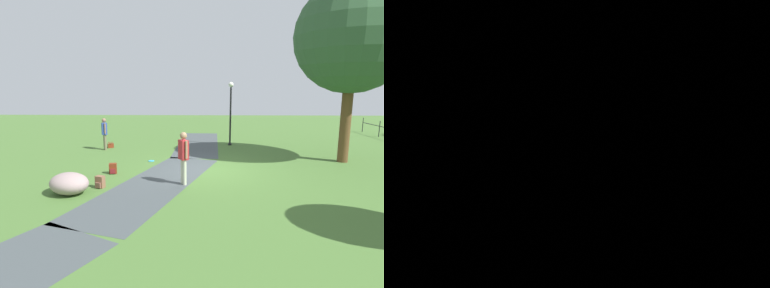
# 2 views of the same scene
# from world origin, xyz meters

# --- Properties ---
(ground_plane) EXTENTS (48.00, 48.00, 0.00)m
(ground_plane) POSITION_xyz_m (0.00, 0.00, 0.00)
(ground_plane) COLOR #456B2F
(footpath_segment_near) EXTENTS (8.09, 2.62, 0.01)m
(footpath_segment_near) POSITION_xyz_m (-6.00, -0.48, 0.00)
(footpath_segment_near) COLOR #41484A
(footpath_segment_near) RESTS_ON ground
(footpath_segment_mid) EXTENTS (8.31, 4.63, 0.01)m
(footpath_segment_mid) POSITION_xyz_m (1.80, -1.89, 0.00)
(footpath_segment_mid) COLOR #41484A
(footpath_segment_mid) RESTS_ON ground
(lamp_post) EXTENTS (0.28, 0.28, 3.55)m
(lamp_post) POSITION_xyz_m (-5.52, 1.33, 2.19)
(lamp_post) COLOR black
(lamp_post) RESTS_ON ground
(lawn_boulder) EXTENTS (1.59, 1.67, 0.67)m
(lawn_boulder) POSITION_xyz_m (2.95, -4.48, 0.34)
(lawn_boulder) COLOR gray
(lawn_boulder) RESTS_ON ground
(woman_with_handbag) EXTENTS (0.48, 0.37, 1.68)m
(woman_with_handbag) POSITION_xyz_m (-4.01, -5.40, 0.97)
(woman_with_handbag) COLOR #686448
(woman_with_handbag) RESTS_ON ground
(man_near_boulder) EXTENTS (0.47, 0.38, 1.82)m
(man_near_boulder) POSITION_xyz_m (1.89, -0.93, 1.07)
(man_near_boulder) COLOR beige
(man_near_boulder) RESTS_ON ground
(handbag_on_grass) EXTENTS (0.38, 0.38, 0.31)m
(handbag_on_grass) POSITION_xyz_m (-4.53, -5.26, 0.14)
(handbag_on_grass) COLOR maroon
(handbag_on_grass) RESTS_ON ground
(backpack_by_boulder) EXTENTS (0.33, 0.33, 0.40)m
(backpack_by_boulder) POSITION_xyz_m (2.33, -3.70, 0.19)
(backpack_by_boulder) COLOR brown
(backpack_by_boulder) RESTS_ON ground
(spare_backpack_on_lawn) EXTENTS (0.29, 0.31, 0.40)m
(spare_backpack_on_lawn) POSITION_xyz_m (0.59, -3.74, 0.19)
(spare_backpack_on_lawn) COLOR maroon
(spare_backpack_on_lawn) RESTS_ON ground
(frisbee_on_grass) EXTENTS (0.27, 0.27, 0.02)m
(frisbee_on_grass) POSITION_xyz_m (-1.49, -2.57, 0.01)
(frisbee_on_grass) COLOR #30A2CA
(frisbee_on_grass) RESTS_ON ground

